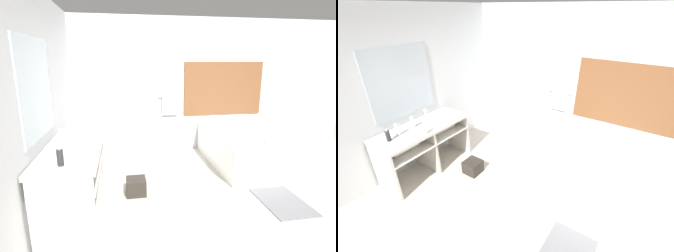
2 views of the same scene
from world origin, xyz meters
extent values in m
plane|color=beige|center=(0.00, 0.00, 0.00)|extent=(16.00, 16.00, 0.00)
cube|color=silver|center=(0.00, 2.23, 1.35)|extent=(7.40, 0.06, 2.70)
cube|color=brown|center=(0.85, 2.19, 1.29)|extent=(1.70, 0.02, 1.10)
cylinder|color=silver|center=(-0.30, 2.16, 1.15)|extent=(0.50, 0.02, 0.02)
cube|color=white|center=(-0.30, 2.15, 0.98)|extent=(0.32, 0.04, 0.40)
cube|color=silver|center=(-2.23, 0.00, 1.35)|extent=(0.06, 7.40, 2.70)
cube|color=#B2C1CC|center=(-2.19, 0.04, 1.57)|extent=(0.02, 1.10, 1.10)
cube|color=silver|center=(-1.86, 0.04, 0.84)|extent=(0.65, 1.57, 0.05)
cube|color=silver|center=(-1.86, 0.04, 0.60)|extent=(0.62, 1.49, 0.02)
cylinder|color=white|center=(-1.86, 0.28, 0.80)|extent=(0.32, 0.32, 0.15)
cube|color=silver|center=(-1.86, -0.72, 0.41)|extent=(0.60, 0.04, 0.82)
cube|color=silver|center=(-1.86, 0.04, 0.41)|extent=(0.60, 0.04, 0.82)
cube|color=silver|center=(-1.86, 0.80, 0.41)|extent=(0.60, 0.04, 0.82)
cylinder|color=white|center=(-1.81, -0.35, 0.67)|extent=(0.13, 0.43, 0.13)
cylinder|color=white|center=(-1.81, 0.43, 0.67)|extent=(0.13, 0.43, 0.13)
cylinder|color=silver|center=(-2.04, 0.28, 0.88)|extent=(0.04, 0.04, 0.02)
cylinder|color=silver|center=(-2.04, 0.28, 0.97)|extent=(0.02, 0.02, 0.16)
cube|color=silver|center=(-2.00, 0.28, 1.04)|extent=(0.07, 0.01, 0.01)
cube|color=white|center=(0.85, 1.25, 0.30)|extent=(1.06, 1.89, 0.59)
ellipsoid|color=white|center=(0.85, 1.25, 0.44)|extent=(0.76, 1.36, 0.30)
cube|color=silver|center=(0.85, 0.40, 0.65)|extent=(0.04, 0.07, 0.12)
sphere|color=silver|center=(0.71, 0.40, 0.62)|extent=(0.06, 0.06, 0.06)
sphere|color=silver|center=(0.99, 0.40, 0.62)|extent=(0.06, 0.06, 0.06)
cylinder|color=silver|center=(-1.92, -0.35, 0.96)|extent=(0.06, 0.06, 0.18)
cylinder|color=white|center=(-1.92, -0.35, 1.06)|extent=(0.03, 0.03, 0.02)
cylinder|color=silver|center=(-1.60, -0.10, 0.95)|extent=(0.06, 0.06, 0.17)
cylinder|color=white|center=(-1.60, -0.10, 1.05)|extent=(0.03, 0.03, 0.02)
cylinder|color=silver|center=(-1.95, -0.05, 0.96)|extent=(0.06, 0.06, 0.18)
cylinder|color=white|center=(-1.95, -0.05, 1.06)|extent=(0.03, 0.03, 0.02)
cylinder|color=#28282D|center=(-1.88, -0.52, 0.95)|extent=(0.06, 0.06, 0.16)
cylinder|color=silver|center=(-1.88, -0.52, 1.05)|extent=(0.03, 0.03, 0.03)
cube|color=#2D2823|center=(-1.12, 0.40, 0.12)|extent=(0.28, 0.28, 0.23)
cube|color=slate|center=(0.82, -0.19, 0.01)|extent=(0.57, 0.82, 0.02)
camera|label=1|loc=(-1.27, -3.06, 1.87)|focal=28.00mm
camera|label=2|loc=(1.13, -1.92, 2.63)|focal=24.00mm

